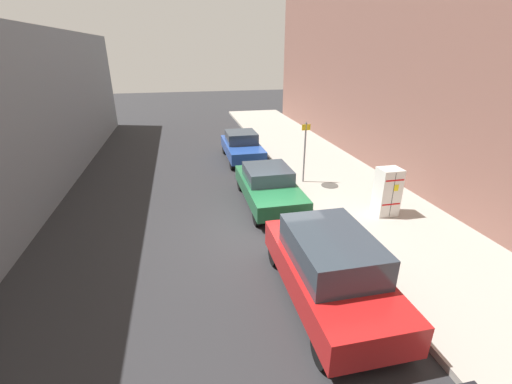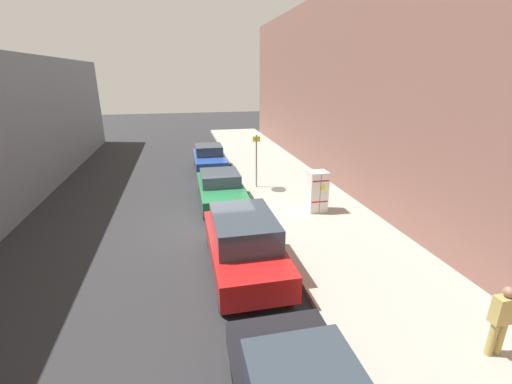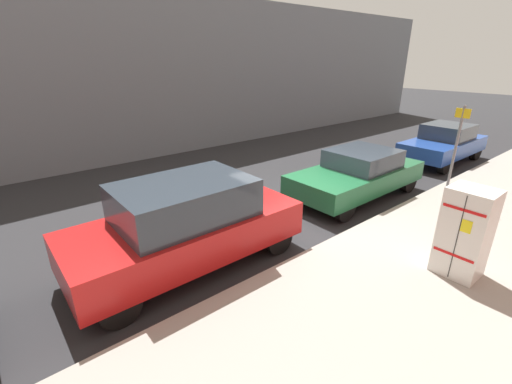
{
  "view_description": "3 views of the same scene",
  "coord_description": "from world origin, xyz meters",
  "px_view_note": "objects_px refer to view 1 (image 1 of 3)",
  "views": [
    {
      "loc": [
        2.57,
        9.36,
        5.44
      ],
      "look_at": [
        0.27,
        -1.12,
        0.93
      ],
      "focal_mm": 24.0,
      "sensor_mm": 36.0,
      "label": 1
    },
    {
      "loc": [
        1.08,
        11.93,
        5.4
      ],
      "look_at": [
        -1.74,
        -0.93,
        0.84
      ],
      "focal_mm": 24.0,
      "sensor_mm": 36.0,
      "label": 2
    },
    {
      "loc": [
        -5.78,
        6.13,
        3.84
      ],
      "look_at": [
        -0.04,
        1.36,
        0.9
      ],
      "focal_mm": 24.0,
      "sensor_mm": 36.0,
      "label": 3
    }
  ],
  "objects_px": {
    "street_sign_post": "(305,149)",
    "parked_hatchback_blue": "(242,146)",
    "parked_sedan_green": "(268,185)",
    "discarded_refrigerator": "(387,192)",
    "parked_suv_red": "(329,267)"
  },
  "relations": [
    {
      "from": "street_sign_post",
      "to": "parked_hatchback_blue",
      "type": "distance_m",
      "value": 4.66
    },
    {
      "from": "parked_sedan_green",
      "to": "parked_hatchback_blue",
      "type": "bearing_deg",
      "value": -90.0
    },
    {
      "from": "street_sign_post",
      "to": "parked_sedan_green",
      "type": "bearing_deg",
      "value": 37.57
    },
    {
      "from": "discarded_refrigerator",
      "to": "street_sign_post",
      "type": "distance_m",
      "value": 3.97
    },
    {
      "from": "street_sign_post",
      "to": "parked_sedan_green",
      "type": "distance_m",
      "value": 2.57
    },
    {
      "from": "parked_sedan_green",
      "to": "parked_suv_red",
      "type": "height_order",
      "value": "parked_suv_red"
    },
    {
      "from": "discarded_refrigerator",
      "to": "parked_suv_red",
      "type": "bearing_deg",
      "value": 44.16
    },
    {
      "from": "parked_hatchback_blue",
      "to": "parked_suv_red",
      "type": "xyz_separation_m",
      "value": [
        -0.0,
        11.21,
        0.13
      ]
    },
    {
      "from": "parked_sedan_green",
      "to": "parked_suv_red",
      "type": "xyz_separation_m",
      "value": [
        0.0,
        5.57,
        0.17
      ]
    },
    {
      "from": "street_sign_post",
      "to": "parked_suv_red",
      "type": "distance_m",
      "value": 7.33
    },
    {
      "from": "street_sign_post",
      "to": "parked_hatchback_blue",
      "type": "relative_size",
      "value": 0.63
    },
    {
      "from": "street_sign_post",
      "to": "parked_sedan_green",
      "type": "height_order",
      "value": "street_sign_post"
    },
    {
      "from": "parked_sedan_green",
      "to": "parked_suv_red",
      "type": "distance_m",
      "value": 5.57
    },
    {
      "from": "discarded_refrigerator",
      "to": "parked_suv_red",
      "type": "distance_m",
      "value": 5.03
    },
    {
      "from": "parked_sedan_green",
      "to": "discarded_refrigerator",
      "type": "bearing_deg",
      "value": 150.16
    }
  ]
}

